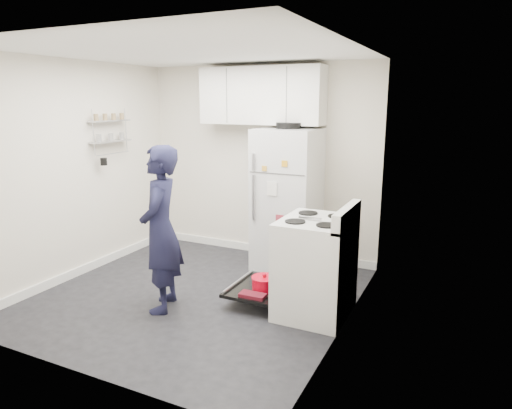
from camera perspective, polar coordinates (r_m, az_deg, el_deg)
The scene contains 7 objects.
room at distance 4.72m, azimuth -7.97°, elevation 2.57°, with size 3.21×3.21×2.51m.
electric_range at distance 4.48m, azimuth 7.30°, elevation -7.83°, with size 0.66×0.76×1.10m.
open_oven_door at distance 4.76m, azimuth 0.63°, elevation -10.17°, with size 0.55×0.70×0.21m.
refrigerator at distance 5.60m, azimuth 3.94°, elevation 0.70°, with size 0.72×0.74×1.79m.
upper_cabinets at distance 5.81m, azimuth 0.68°, elevation 13.44°, with size 1.60×0.33×0.70m, color silver.
wall_shelf_rack at distance 5.95m, azimuth -17.81°, elevation 8.73°, with size 0.14×0.60×0.61m.
person at distance 4.53m, azimuth -11.83°, elevation -3.08°, with size 0.60×0.39×1.64m, color black.
Camera 1 is at (2.55, -3.84, 2.04)m, focal length 32.00 mm.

